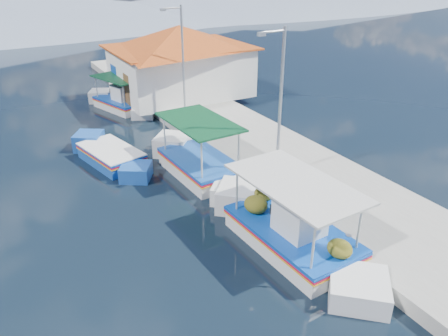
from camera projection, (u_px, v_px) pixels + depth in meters
ground at (199, 242)px, 14.78m from camera, size 160.00×160.00×0.00m
quay at (251, 143)px, 21.98m from camera, size 5.00×44.00×0.50m
bollards at (222, 149)px, 20.29m from camera, size 0.20×17.20×0.30m
main_caique at (290, 232)px, 14.40m from camera, size 2.62×8.19×2.70m
caique_green_canopy at (200, 165)px, 19.26m from camera, size 2.46×7.50×2.81m
caique_blue_hull at (111, 157)px, 20.40m from camera, size 2.68×6.02×1.10m
caique_far at (121, 102)px, 27.59m from camera, size 3.13×6.17×2.26m
harbor_building at (180, 59)px, 28.05m from camera, size 10.49×10.49×4.40m
lamp_post_near at (279, 98)px, 16.66m from camera, size 1.21×0.14×6.00m
lamp_post_far at (181, 56)px, 23.70m from camera, size 1.21×0.14×6.00m
mountain_ridge at (61, 10)px, 60.63m from camera, size 171.40×96.00×5.50m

